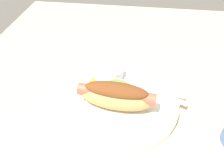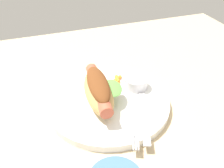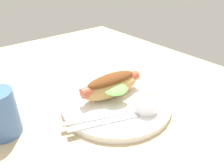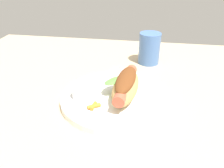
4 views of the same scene
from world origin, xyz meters
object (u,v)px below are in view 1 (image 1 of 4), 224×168
object	(u,v)px
carrot_garnish	(95,82)
hot_dog	(116,95)
plate	(118,101)
fork	(155,92)
knife	(153,86)
sauce_ramekin	(113,72)

from	to	relation	value
carrot_garnish	hot_dog	bearing A→B (deg)	-137.24
plate	hot_dog	xyz separation A→B (cm)	(-2.15, 0.17, 3.95)
fork	knife	distance (cm)	2.20
plate	sauce_ramekin	xyz separation A→B (cm)	(7.70, 2.22, 2.10)
knife	carrot_garnish	size ratio (longest dim) A/B	5.12
knife	carrot_garnish	distance (cm)	14.05
plate	sauce_ramekin	bearing A→B (deg)	16.09
sauce_ramekin	carrot_garnish	size ratio (longest dim) A/B	1.78
plate	fork	distance (cm)	8.92
fork	knife	xyz separation A→B (cm)	(2.15, 0.48, -0.02)
hot_dog	carrot_garnish	bearing A→B (deg)	137.62
hot_dog	carrot_garnish	xyz separation A→B (cm)	(6.47, 5.98, -2.71)
sauce_ramekin	carrot_garnish	distance (cm)	5.25
plate	hot_dog	world-z (taller)	hot_dog
fork	knife	world-z (taller)	same
hot_dog	fork	world-z (taller)	hot_dog
plate	knife	size ratio (longest dim) A/B	1.74
knife	fork	bearing A→B (deg)	-56.66
hot_dog	fork	distance (cm)	10.37
hot_dog	knife	bearing A→B (deg)	46.96
hot_dog	carrot_garnish	world-z (taller)	hot_dog
hot_dog	sauce_ramekin	bearing A→B (deg)	106.64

